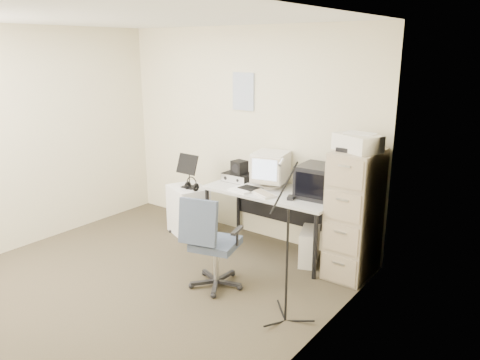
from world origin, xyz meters
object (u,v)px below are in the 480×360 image
Objects in this scene: desk at (272,221)px; office_chair at (216,242)px; filing_cabinet at (354,214)px; side_cart at (188,210)px.

office_chair is at bearing -90.03° from desk.
desk is (-0.95, -0.03, -0.29)m from filing_cabinet.
filing_cabinet is 2.15× the size of side_cart.
filing_cabinet reaches higher than side_cart.
side_cart is (-1.14, 0.85, -0.16)m from office_chair.
office_chair is 1.53× the size of side_cart.
desk is 1.00m from office_chair.
office_chair reaches higher than side_cart.
office_chair is (-0.95, -1.03, -0.19)m from filing_cabinet.
office_chair reaches higher than desk.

